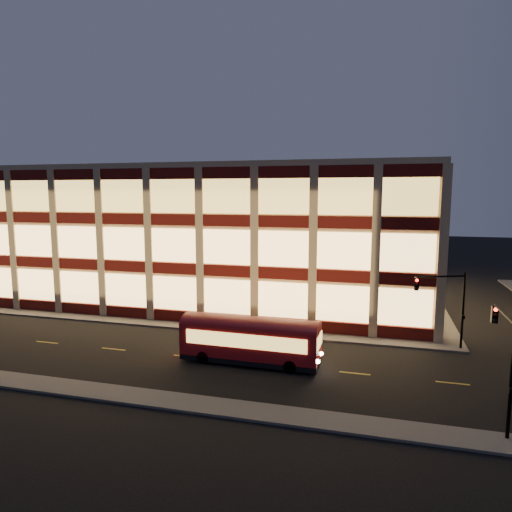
% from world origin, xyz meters
% --- Properties ---
extents(ground, '(200.00, 200.00, 0.00)m').
position_xyz_m(ground, '(0.00, 0.00, 0.00)').
color(ground, black).
rests_on(ground, ground).
extents(sidewalk_office_south, '(54.00, 2.00, 0.15)m').
position_xyz_m(sidewalk_office_south, '(-3.00, 1.00, 0.07)').
color(sidewalk_office_south, '#514F4C').
rests_on(sidewalk_office_south, ground).
extents(sidewalk_office_east, '(2.00, 30.00, 0.15)m').
position_xyz_m(sidewalk_office_east, '(23.00, 17.00, 0.07)').
color(sidewalk_office_east, '#514F4C').
rests_on(sidewalk_office_east, ground).
extents(sidewalk_near, '(100.00, 2.00, 0.15)m').
position_xyz_m(sidewalk_near, '(0.00, -13.00, 0.07)').
color(sidewalk_near, '#514F4C').
rests_on(sidewalk_near, ground).
extents(office_building, '(50.45, 30.45, 14.50)m').
position_xyz_m(office_building, '(-2.91, 16.91, 7.25)').
color(office_building, tan).
rests_on(office_building, ground).
extents(traffic_signal_far, '(3.79, 1.87, 6.00)m').
position_xyz_m(traffic_signal_far, '(22.21, 0.24, 4.11)').
color(traffic_signal_far, black).
rests_on(traffic_signal_far, ground).
extents(traffic_signal_near, '(0.32, 4.45, 6.00)m').
position_xyz_m(traffic_signal_near, '(23.50, -11.03, 4.13)').
color(traffic_signal_near, black).
rests_on(traffic_signal_near, ground).
extents(trolley_bus, '(9.72, 2.73, 3.28)m').
position_xyz_m(trolley_bus, '(8.79, -5.91, 1.82)').
color(trolley_bus, '#91070C').
rests_on(trolley_bus, ground).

